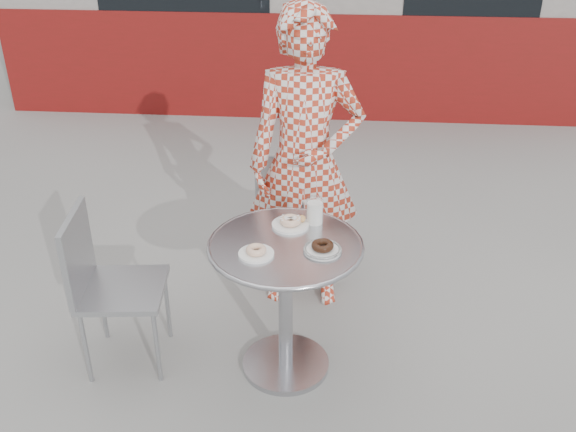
# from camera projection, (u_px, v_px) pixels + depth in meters

# --- Properties ---
(ground) EXTENTS (60.00, 60.00, 0.00)m
(ground) POSITION_uv_depth(u_px,v_px,m) (275.00, 370.00, 3.14)
(ground) COLOR gray
(ground) RESTS_ON ground
(bistro_table) EXTENTS (0.70, 0.70, 0.71)m
(bistro_table) POSITION_uv_depth(u_px,v_px,m) (286.00, 276.00, 2.91)
(bistro_table) COLOR silver
(bistro_table) RESTS_ON ground
(chair_far) EXTENTS (0.40, 0.41, 0.80)m
(chair_far) POSITION_uv_depth(u_px,v_px,m) (293.00, 232.00, 3.84)
(chair_far) COLOR #A1A4A8
(chair_far) RESTS_ON ground
(chair_left) EXTENTS (0.43, 0.42, 0.81)m
(chair_left) POSITION_uv_depth(u_px,v_px,m) (125.00, 317.00, 3.11)
(chair_left) COLOR #A1A4A8
(chair_left) RESTS_ON ground
(seated_person) EXTENTS (0.61, 0.41, 1.63)m
(seated_person) POSITION_uv_depth(u_px,v_px,m) (306.00, 163.00, 3.33)
(seated_person) COLOR #A92D1A
(seated_person) RESTS_ON ground
(plate_far) EXTENTS (0.17, 0.17, 0.05)m
(plate_far) POSITION_uv_depth(u_px,v_px,m) (291.00, 222.00, 2.96)
(plate_far) COLOR white
(plate_far) RESTS_ON bistro_table
(plate_near) EXTENTS (0.15, 0.15, 0.04)m
(plate_near) POSITION_uv_depth(u_px,v_px,m) (256.00, 252.00, 2.74)
(plate_near) COLOR white
(plate_near) RESTS_ON bistro_table
(plate_checker) EXTENTS (0.17, 0.17, 0.04)m
(plate_checker) POSITION_uv_depth(u_px,v_px,m) (322.00, 248.00, 2.77)
(plate_checker) COLOR white
(plate_checker) RESTS_ON bistro_table
(milk_cup) EXTENTS (0.08, 0.08, 0.13)m
(milk_cup) POSITION_uv_depth(u_px,v_px,m) (315.00, 212.00, 2.97)
(milk_cup) COLOR white
(milk_cup) RESTS_ON bistro_table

